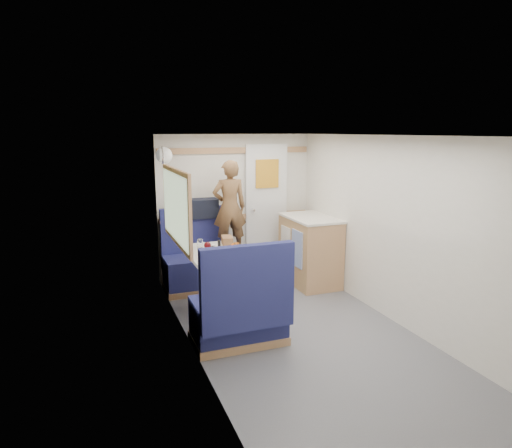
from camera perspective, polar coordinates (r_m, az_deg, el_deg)
name	(u,v)px	position (r m, az deg, el deg)	size (l,w,h in m)	color
floor	(307,340)	(4.71, 6.34, -14.18)	(4.50, 4.50, 0.00)	#515156
ceiling	(311,136)	(4.25, 6.95, 10.91)	(4.50, 4.50, 0.00)	silver
wall_back	(236,206)	(6.42, -2.54, 2.21)	(2.20, 0.02, 2.00)	silver
wall_left	(196,253)	(4.01, -7.55, -3.62)	(0.02, 4.50, 2.00)	silver
wall_right	(404,233)	(4.96, 18.01, -1.13)	(0.02, 4.50, 2.00)	silver
oak_trim_low	(236,217)	(6.42, -2.48, 0.87)	(2.15, 0.02, 0.08)	#A77E4B
oak_trim_high	(236,150)	(6.32, -2.55, 9.18)	(2.15, 0.02, 0.08)	#A77E4B
side_window	(175,207)	(4.92, -10.05, 2.11)	(0.04, 1.30, 0.72)	#95A48B
rear_door	(266,207)	(6.54, 1.29, 2.16)	(0.62, 0.12, 1.86)	white
dinette_table	(216,265)	(5.16, -5.07, -5.09)	(0.62, 0.92, 0.72)	white
bench_far	(198,266)	(6.04, -7.24, -5.28)	(0.90, 0.59, 1.05)	#17184C
bench_near	(240,316)	(4.47, -1.98, -11.36)	(0.90, 0.59, 1.05)	#17184C
ledge	(193,220)	(6.15, -7.93, 0.56)	(0.90, 0.14, 0.04)	#A77E4B
dome_light	(164,155)	(5.70, -11.43, 8.41)	(0.20, 0.20, 0.20)	white
galley_counter	(310,250)	(6.20, 6.74, -3.22)	(0.57, 0.92, 0.92)	#A77E4B
person	(230,207)	(5.96, -3.33, 2.11)	(0.45, 0.29, 1.23)	brown
duffel_bag	(198,208)	(6.14, -7.28, 1.94)	(0.52, 0.25, 0.25)	black
tray	(229,254)	(4.97, -3.36, -3.80)	(0.24, 0.32, 0.02)	white
orange_fruit	(234,246)	(5.13, -2.78, -2.79)	(0.07, 0.07, 0.07)	#DD4B09
cheese_block	(230,249)	(5.05, -3.29, -3.19)	(0.10, 0.06, 0.04)	#D4C27A
wine_glass	(207,246)	(4.87, -6.09, -2.75)	(0.08, 0.08, 0.17)	white
tumbler_left	(211,252)	(4.89, -5.60, -3.48)	(0.07, 0.07, 0.11)	silver
tumbler_mid	(200,243)	(5.29, -7.01, -2.42)	(0.06, 0.06, 0.10)	silver
beer_glass	(236,247)	(5.11, -2.49, -2.88)	(0.06, 0.06, 0.10)	#954715
pepper_grinder	(219,244)	(5.26, -4.63, -2.53)	(0.03, 0.03, 0.09)	black
salt_grinder	(214,249)	(5.04, -5.32, -3.14)	(0.04, 0.04, 0.10)	silver
bread_loaf	(227,240)	(5.43, -3.62, -2.04)	(0.12, 0.22, 0.09)	brown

